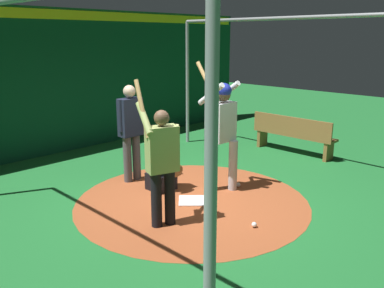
{
  "coord_description": "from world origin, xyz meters",
  "views": [
    {
      "loc": [
        4.22,
        -4.28,
        2.56
      ],
      "look_at": [
        0.0,
        0.0,
        0.95
      ],
      "focal_mm": 37.76,
      "sensor_mm": 36.0,
      "label": 1
    }
  ],
  "objects_px": {
    "batter": "(223,126)",
    "baseball_0": "(254,225)",
    "catcher": "(163,169)",
    "home_plate": "(192,200)",
    "baseball_1": "(238,185)",
    "visitor": "(162,160)",
    "bench": "(293,134)",
    "umpire": "(131,128)"
  },
  "relations": [
    {
      "from": "batter",
      "to": "baseball_0",
      "type": "height_order",
      "value": "batter"
    },
    {
      "from": "batter",
      "to": "catcher",
      "type": "height_order",
      "value": "batter"
    },
    {
      "from": "baseball_0",
      "to": "home_plate",
      "type": "bearing_deg",
      "value": 177.59
    },
    {
      "from": "catcher",
      "to": "baseball_1",
      "type": "bearing_deg",
      "value": 49.93
    },
    {
      "from": "batter",
      "to": "visitor",
      "type": "bearing_deg",
      "value": -79.77
    },
    {
      "from": "visitor",
      "to": "baseball_0",
      "type": "bearing_deg",
      "value": 59.35
    },
    {
      "from": "home_plate",
      "to": "visitor",
      "type": "relative_size",
      "value": 0.21
    },
    {
      "from": "visitor",
      "to": "bench",
      "type": "height_order",
      "value": "visitor"
    },
    {
      "from": "bench",
      "to": "baseball_1",
      "type": "xyz_separation_m",
      "value": [
        0.47,
        -2.52,
        -0.41
      ]
    },
    {
      "from": "batter",
      "to": "bench",
      "type": "relative_size",
      "value": 1.12
    },
    {
      "from": "home_plate",
      "to": "umpire",
      "type": "distance_m",
      "value": 1.76
    },
    {
      "from": "bench",
      "to": "baseball_1",
      "type": "bearing_deg",
      "value": -79.52
    },
    {
      "from": "baseball_1",
      "to": "baseball_0",
      "type": "bearing_deg",
      "value": -43.67
    },
    {
      "from": "umpire",
      "to": "bench",
      "type": "relative_size",
      "value": 0.9
    },
    {
      "from": "visitor",
      "to": "catcher",
      "type": "bearing_deg",
      "value": 157.51
    },
    {
      "from": "bench",
      "to": "baseball_1",
      "type": "height_order",
      "value": "bench"
    },
    {
      "from": "baseball_1",
      "to": "bench",
      "type": "bearing_deg",
      "value": 100.48
    },
    {
      "from": "baseball_1",
      "to": "visitor",
      "type": "bearing_deg",
      "value": -85.44
    },
    {
      "from": "catcher",
      "to": "visitor",
      "type": "distance_m",
      "value": 1.45
    },
    {
      "from": "baseball_0",
      "to": "baseball_1",
      "type": "distance_m",
      "value": 1.55
    },
    {
      "from": "batter",
      "to": "baseball_0",
      "type": "bearing_deg",
      "value": -31.51
    },
    {
      "from": "bench",
      "to": "home_plate",
      "type": "bearing_deg",
      "value": -84.72
    },
    {
      "from": "visitor",
      "to": "baseball_0",
      "type": "height_order",
      "value": "visitor"
    },
    {
      "from": "catcher",
      "to": "umpire",
      "type": "relative_size",
      "value": 0.55
    },
    {
      "from": "umpire",
      "to": "baseball_1",
      "type": "xyz_separation_m",
      "value": [
        1.61,
        1.08,
        -0.94
      ]
    },
    {
      "from": "home_plate",
      "to": "umpire",
      "type": "relative_size",
      "value": 0.24
    },
    {
      "from": "home_plate",
      "to": "visitor",
      "type": "distance_m",
      "value": 1.31
    },
    {
      "from": "umpire",
      "to": "bench",
      "type": "height_order",
      "value": "umpire"
    },
    {
      "from": "home_plate",
      "to": "catcher",
      "type": "relative_size",
      "value": 0.44
    },
    {
      "from": "umpire",
      "to": "baseball_0",
      "type": "bearing_deg",
      "value": 0.22
    },
    {
      "from": "home_plate",
      "to": "catcher",
      "type": "distance_m",
      "value": 0.8
    },
    {
      "from": "batter",
      "to": "umpire",
      "type": "xyz_separation_m",
      "value": [
        -1.47,
        -0.78,
        -0.14
      ]
    },
    {
      "from": "catcher",
      "to": "visitor",
      "type": "height_order",
      "value": "visitor"
    },
    {
      "from": "umpire",
      "to": "visitor",
      "type": "height_order",
      "value": "visitor"
    },
    {
      "from": "home_plate",
      "to": "catcher",
      "type": "xyz_separation_m",
      "value": [
        -0.71,
        0.01,
        0.37
      ]
    },
    {
      "from": "bench",
      "to": "umpire",
      "type": "bearing_deg",
      "value": -107.53
    },
    {
      "from": "home_plate",
      "to": "bench",
      "type": "bearing_deg",
      "value": 95.28
    },
    {
      "from": "catcher",
      "to": "umpire",
      "type": "distance_m",
      "value": 0.97
    },
    {
      "from": "bench",
      "to": "baseball_0",
      "type": "bearing_deg",
      "value": -66.18
    },
    {
      "from": "baseball_0",
      "to": "baseball_1",
      "type": "bearing_deg",
      "value": 136.33
    },
    {
      "from": "bench",
      "to": "baseball_1",
      "type": "distance_m",
      "value": 2.6
    },
    {
      "from": "visitor",
      "to": "baseball_1",
      "type": "bearing_deg",
      "value": 113.62
    }
  ]
}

